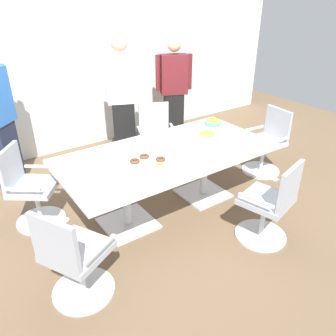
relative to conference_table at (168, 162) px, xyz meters
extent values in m
cube|color=brown|center=(0.00, 0.00, -0.63)|extent=(10.00, 10.00, 0.01)
cube|color=silver|center=(0.00, 2.40, 0.77)|extent=(8.00, 0.10, 2.80)
cube|color=white|center=(0.00, 0.00, 0.10)|extent=(2.40, 1.20, 0.04)
cube|color=silver|center=(-0.55, 0.00, -0.61)|extent=(0.56, 0.56, 0.02)
cylinder|color=silver|center=(-0.55, 0.00, -0.26)|extent=(0.09, 0.09, 0.69)
cube|color=silver|center=(0.55, 0.00, -0.61)|extent=(0.56, 0.56, 0.02)
cylinder|color=silver|center=(0.55, 0.00, -0.26)|extent=(0.09, 0.09, 0.69)
cylinder|color=silver|center=(-1.34, 0.62, -0.61)|extent=(0.76, 0.76, 0.02)
cylinder|color=silver|center=(-1.34, 0.62, -0.40)|extent=(0.05, 0.05, 0.41)
cube|color=#ADB2BC|center=(-1.34, 0.62, -0.17)|extent=(0.64, 0.64, 0.06)
cube|color=#ADB2BC|center=(-1.50, 0.74, 0.07)|extent=(0.30, 0.37, 0.42)
cube|color=silver|center=(-1.19, 0.81, -0.05)|extent=(0.31, 0.25, 0.02)
cube|color=silver|center=(-1.48, 0.42, -0.05)|extent=(0.31, 0.25, 0.02)
cylinder|color=silver|center=(-1.33, -0.62, -0.61)|extent=(0.73, 0.73, 0.02)
cylinder|color=silver|center=(-1.33, -0.62, -0.40)|extent=(0.05, 0.05, 0.41)
cube|color=#ADB2BC|center=(-1.33, -0.62, -0.17)|extent=(0.62, 0.62, 0.06)
cube|color=#ADB2BC|center=(-1.52, -0.72, 0.07)|extent=(0.24, 0.41, 0.42)
cube|color=silver|center=(-1.45, -0.40, -0.05)|extent=(0.34, 0.20, 0.02)
cube|color=silver|center=(-1.22, -0.84, -0.05)|extent=(0.34, 0.20, 0.02)
cylinder|color=silver|center=(0.51, -1.00, -0.61)|extent=(0.66, 0.66, 0.02)
cylinder|color=silver|center=(0.51, -1.00, -0.40)|extent=(0.05, 0.05, 0.41)
cube|color=#ADB2BC|center=(0.51, -1.00, -0.17)|extent=(0.56, 0.56, 0.06)
cube|color=#ADB2BC|center=(0.56, -1.20, 0.07)|extent=(0.43, 0.15, 0.42)
cube|color=silver|center=(0.27, -1.06, -0.05)|extent=(0.12, 0.36, 0.02)
cube|color=silver|center=(0.75, -0.94, -0.05)|extent=(0.12, 0.36, 0.02)
cylinder|color=silver|center=(1.65, 0.00, -0.61)|extent=(0.59, 0.59, 0.02)
cylinder|color=silver|center=(1.65, 0.00, -0.40)|extent=(0.05, 0.05, 0.41)
cube|color=#ADB2BC|center=(1.65, 0.00, -0.17)|extent=(0.50, 0.50, 0.06)
cube|color=#ADB2BC|center=(1.86, -0.02, 0.07)|extent=(0.08, 0.44, 0.42)
cube|color=silver|center=(1.63, -0.24, -0.05)|extent=(0.37, 0.07, 0.02)
cube|color=silver|center=(1.67, 0.25, -0.05)|extent=(0.37, 0.07, 0.02)
cylinder|color=silver|center=(0.51, 1.00, -0.61)|extent=(0.70, 0.70, 0.02)
cylinder|color=silver|center=(0.51, 1.00, -0.40)|extent=(0.05, 0.05, 0.41)
cube|color=#ADB2BC|center=(0.51, 1.00, -0.17)|extent=(0.59, 0.59, 0.06)
cube|color=#ADB2BC|center=(0.58, 1.20, 0.07)|extent=(0.42, 0.19, 0.42)
cube|color=silver|center=(0.74, 0.91, -0.05)|extent=(0.16, 0.36, 0.02)
cube|color=silver|center=(0.28, 1.09, -0.05)|extent=(0.16, 0.36, 0.02)
cube|color=#232842|center=(-1.38, 1.71, -0.20)|extent=(0.37, 0.37, 0.86)
cylinder|color=blue|center=(-1.19, 1.90, 0.61)|extent=(0.11, 0.11, 0.61)
cube|color=black|center=(0.31, 1.61, -0.19)|extent=(0.37, 0.31, 0.86)
cube|color=white|center=(0.31, 1.61, 0.58)|extent=(0.49, 0.37, 0.68)
sphere|color=#DBAD89|center=(0.31, 1.61, 1.07)|extent=(0.23, 0.23, 0.23)
cylinder|color=white|center=(0.55, 1.51, 0.61)|extent=(0.10, 0.10, 0.61)
cylinder|color=white|center=(0.06, 1.72, 0.61)|extent=(0.10, 0.10, 0.61)
cube|color=black|center=(1.34, 1.75, -0.22)|extent=(0.37, 0.31, 0.80)
cube|color=maroon|center=(1.34, 1.75, 0.49)|extent=(0.49, 0.38, 0.64)
sphere|color=#DBAD89|center=(1.34, 1.75, 0.95)|extent=(0.22, 0.22, 0.22)
cylinder|color=maroon|center=(1.59, 1.64, 0.53)|extent=(0.11, 0.11, 0.57)
cylinder|color=maroon|center=(1.10, 1.86, 0.53)|extent=(0.11, 0.11, 0.57)
cylinder|color=beige|center=(0.58, 0.01, 0.16)|extent=(0.23, 0.23, 0.07)
ellipsoid|color=yellow|center=(0.58, 0.01, 0.20)|extent=(0.21, 0.21, 0.07)
cylinder|color=#4C9EC6|center=(0.98, 0.36, 0.15)|extent=(0.21, 0.21, 0.06)
ellipsoid|color=orange|center=(0.98, 0.36, 0.18)|extent=(0.19, 0.19, 0.05)
cylinder|color=white|center=(-0.34, -0.12, 0.13)|extent=(0.38, 0.38, 0.01)
torus|color=brown|center=(-0.20, -0.14, 0.15)|extent=(0.11, 0.11, 0.03)
torus|color=brown|center=(-0.30, 0.01, 0.15)|extent=(0.11, 0.11, 0.03)
torus|color=brown|center=(-0.44, -0.03, 0.15)|extent=(0.11, 0.11, 0.03)
torus|color=pink|center=(-0.46, -0.20, 0.15)|extent=(0.11, 0.11, 0.03)
torus|color=tan|center=(-0.28, -0.25, 0.15)|extent=(0.11, 0.11, 0.03)
cylinder|color=white|center=(0.13, 0.28, 0.13)|extent=(0.19, 0.19, 0.01)
cylinder|color=silver|center=(0.13, 0.28, 0.13)|extent=(0.19, 0.19, 0.01)
cylinder|color=white|center=(0.13, 0.28, 0.14)|extent=(0.19, 0.19, 0.01)
cylinder|color=silver|center=(0.13, 0.28, 0.15)|extent=(0.19, 0.19, 0.01)
cylinder|color=white|center=(0.13, 0.28, 0.15)|extent=(0.19, 0.19, 0.01)
cylinder|color=silver|center=(0.13, 0.28, 0.16)|extent=(0.19, 0.19, 0.01)
cube|color=white|center=(0.18, -0.17, 0.15)|extent=(0.16, 0.16, 0.06)
camera|label=1|loc=(-1.93, -2.75, 1.71)|focal=35.81mm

